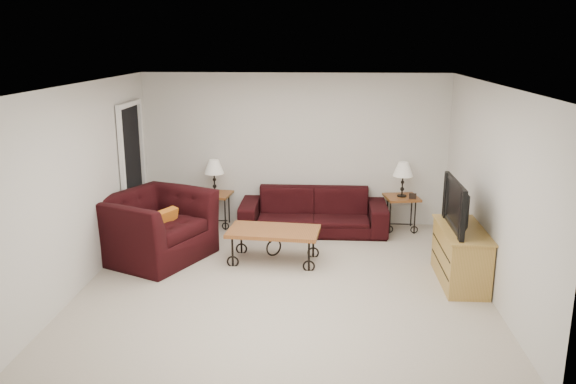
% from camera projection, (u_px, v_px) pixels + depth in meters
% --- Properties ---
extents(ground, '(5.00, 5.00, 0.00)m').
position_uv_depth(ground, '(285.00, 281.00, 7.45)').
color(ground, '#B9AD9D').
rests_on(ground, ground).
extents(wall_back, '(5.00, 0.02, 2.50)m').
position_uv_depth(wall_back, '(295.00, 150.00, 9.54)').
color(wall_back, silver).
rests_on(wall_back, ground).
extents(wall_front, '(5.00, 0.02, 2.50)m').
position_uv_depth(wall_front, '(263.00, 262.00, 4.72)').
color(wall_front, silver).
rests_on(wall_front, ground).
extents(wall_left, '(0.02, 5.00, 2.50)m').
position_uv_depth(wall_left, '(87.00, 184.00, 7.28)').
color(wall_left, silver).
rests_on(wall_left, ground).
extents(wall_right, '(0.02, 5.00, 2.50)m').
position_uv_depth(wall_right, '(491.00, 190.00, 6.98)').
color(wall_right, silver).
rests_on(wall_right, ground).
extents(ceiling, '(5.00, 5.00, 0.00)m').
position_uv_depth(ceiling, '(284.00, 84.00, 6.81)').
color(ceiling, white).
rests_on(ceiling, wall_back).
extents(doorway, '(0.08, 0.94, 2.04)m').
position_uv_depth(doorway, '(132.00, 173.00, 8.93)').
color(doorway, black).
rests_on(doorway, ground).
extents(sofa, '(2.34, 0.91, 0.68)m').
position_uv_depth(sofa, '(313.00, 211.00, 9.29)').
color(sofa, black).
rests_on(sofa, ground).
extents(side_table_left, '(0.57, 0.57, 0.56)m').
position_uv_depth(side_table_left, '(215.00, 210.00, 9.58)').
color(side_table_left, brown).
rests_on(side_table_left, ground).
extents(side_table_right, '(0.59, 0.59, 0.56)m').
position_uv_depth(side_table_right, '(401.00, 213.00, 9.40)').
color(side_table_right, brown).
rests_on(side_table_right, ground).
extents(lamp_left, '(0.35, 0.35, 0.56)m').
position_uv_depth(lamp_left, '(214.00, 177.00, 9.44)').
color(lamp_left, black).
rests_on(lamp_left, side_table_left).
extents(lamp_right, '(0.37, 0.37, 0.56)m').
position_uv_depth(lamp_right, '(403.00, 179.00, 9.25)').
color(lamp_right, black).
rests_on(lamp_right, side_table_right).
extents(photo_frame_left, '(0.11, 0.02, 0.09)m').
position_uv_depth(photo_frame_left, '(204.00, 193.00, 9.36)').
color(photo_frame_left, black).
rests_on(photo_frame_left, side_table_left).
extents(photo_frame_right, '(0.11, 0.02, 0.09)m').
position_uv_depth(photo_frame_right, '(413.00, 196.00, 9.16)').
color(photo_frame_right, black).
rests_on(photo_frame_right, side_table_right).
extents(coffee_table, '(1.31, 0.79, 0.47)m').
position_uv_depth(coffee_table, '(274.00, 246.00, 8.04)').
color(coffee_table, brown).
rests_on(coffee_table, ground).
extents(armchair, '(1.74, 1.82, 0.92)m').
position_uv_depth(armchair, '(155.00, 227.00, 8.13)').
color(armchair, black).
rests_on(armchair, ground).
extents(throw_pillow, '(0.28, 0.42, 0.42)m').
position_uv_depth(throw_pillow, '(164.00, 224.00, 8.05)').
color(throw_pillow, '#C37519').
rests_on(throw_pillow, armchair).
extents(tv_stand, '(0.50, 1.20, 0.72)m').
position_uv_depth(tv_stand, '(460.00, 255.00, 7.33)').
color(tv_stand, '#B68943').
rests_on(tv_stand, ground).
extents(television, '(0.14, 1.07, 0.62)m').
position_uv_depth(television, '(463.00, 205.00, 7.16)').
color(television, black).
rests_on(television, tv_stand).
extents(backpack, '(0.39, 0.35, 0.41)m').
position_uv_depth(backpack, '(375.00, 222.00, 9.17)').
color(backpack, black).
rests_on(backpack, ground).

